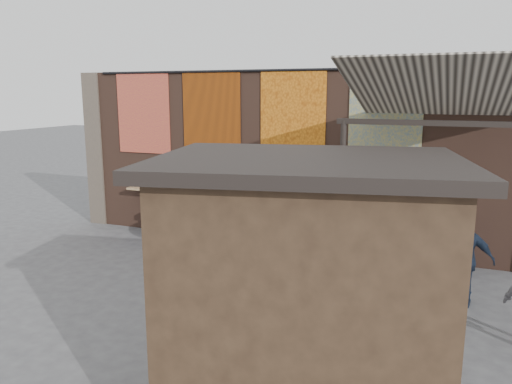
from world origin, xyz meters
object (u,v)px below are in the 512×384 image
(scooter_stool_4, at_px, (260,232))
(scooter_stool_7, at_px, (342,241))
(scooter_stool_2, at_px, (209,229))
(shopper_navy, at_px, (464,259))
(diner_left, at_px, (180,203))
(shelf_box, at_px, (357,200))
(scooter_stool_10, at_px, (438,254))
(scooter_stool_1, at_px, (185,224))
(scooter_stool_9, at_px, (403,249))
(shopper_tan, at_px, (391,252))
(scooter_stool_8, at_px, (371,246))
(scooter_stool_0, at_px, (162,221))
(market_stall, at_px, (305,307))
(diner_right, at_px, (223,207))
(scooter_stool_6, at_px, (312,240))
(scooter_stool_5, at_px, (285,235))
(scooter_stool_3, at_px, (232,229))

(scooter_stool_4, distance_m, scooter_stool_7, 1.88)
(scooter_stool_2, distance_m, shopper_navy, 5.75)
(scooter_stool_7, bearing_deg, diner_left, -179.18)
(shelf_box, bearing_deg, scooter_stool_10, -10.57)
(scooter_stool_7, bearing_deg, scooter_stool_10, 0.95)
(scooter_stool_1, xyz_separation_m, diner_left, (-0.08, -0.08, 0.54))
(scooter_stool_9, bearing_deg, shopper_tan, -91.65)
(scooter_stool_2, height_order, scooter_stool_8, scooter_stool_2)
(scooter_stool_0, bearing_deg, scooter_stool_2, -1.47)
(scooter_stool_7, xyz_separation_m, market_stall, (0.80, -5.55, 0.98))
(scooter_stool_0, height_order, diner_right, diner_right)
(scooter_stool_0, relative_size, scooter_stool_9, 1.08)
(scooter_stool_6, xyz_separation_m, shopper_tan, (1.85, -1.80, 0.50))
(scooter_stool_4, distance_m, market_stall, 6.26)
(scooter_stool_1, height_order, diner_right, diner_right)
(scooter_stool_7, bearing_deg, scooter_stool_0, 179.45)
(scooter_stool_4, xyz_separation_m, scooter_stool_5, (0.58, 0.02, -0.01))
(scooter_stool_6, height_order, diner_right, diner_right)
(scooter_stool_7, relative_size, scooter_stool_9, 1.10)
(scooter_stool_2, relative_size, scooter_stool_10, 0.98)
(scooter_stool_5, relative_size, scooter_stool_8, 1.18)
(scooter_stool_4, bearing_deg, scooter_stool_5, 1.48)
(shopper_navy, bearing_deg, scooter_stool_6, -27.04)
(shelf_box, xyz_separation_m, scooter_stool_4, (-2.08, -0.33, -0.85))
(scooter_stool_6, height_order, shopper_tan, shopper_tan)
(scooter_stool_10, xyz_separation_m, shopper_navy, (0.44, -1.57, 0.44))
(scooter_stool_10, relative_size, diner_right, 0.42)
(scooter_stool_9, bearing_deg, scooter_stool_1, 179.80)
(scooter_stool_9, bearing_deg, scooter_stool_2, -179.98)
(scooter_stool_9, bearing_deg, scooter_stool_8, 173.62)
(scooter_stool_4, bearing_deg, shopper_tan, -30.56)
(scooter_stool_0, height_order, shopper_tan, shopper_tan)
(scooter_stool_5, bearing_deg, scooter_stool_1, -179.85)
(market_stall, bearing_deg, shopper_navy, 56.88)
(shelf_box, height_order, scooter_stool_10, shelf_box)
(scooter_stool_10, bearing_deg, scooter_stool_1, -179.98)
(scooter_stool_4, bearing_deg, scooter_stool_1, 179.74)
(scooter_stool_2, height_order, scooter_stool_4, scooter_stool_4)
(scooter_stool_0, height_order, scooter_stool_8, scooter_stool_0)
(scooter_stool_0, bearing_deg, scooter_stool_10, -0.10)
(diner_left, bearing_deg, scooter_stool_4, -2.91)
(shopper_navy, bearing_deg, scooter_stool_3, -17.44)
(shelf_box, bearing_deg, scooter_stool_8, -34.12)
(scooter_stool_3, bearing_deg, scooter_stool_2, -177.69)
(scooter_stool_10, height_order, diner_right, diner_right)
(shopper_tan, bearing_deg, scooter_stool_4, 94.33)
(scooter_stool_8, xyz_separation_m, shopper_navy, (1.75, -1.62, 0.46))
(diner_left, bearing_deg, scooter_stool_9, -4.34)
(scooter_stool_5, bearing_deg, scooter_stool_10, -0.07)
(shopper_navy, bearing_deg, scooter_stool_8, -42.63)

